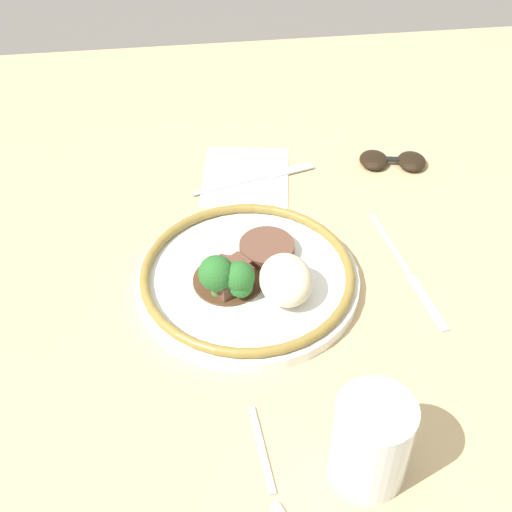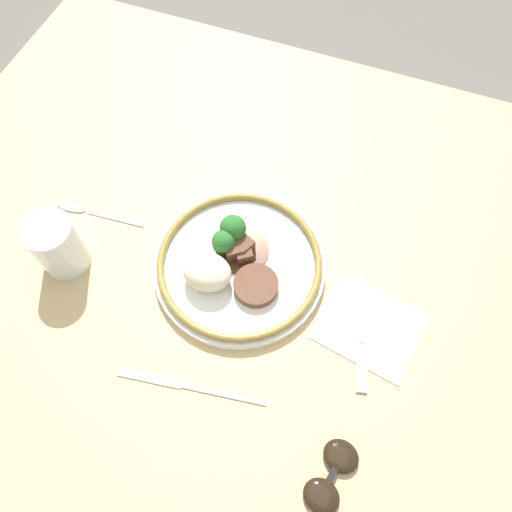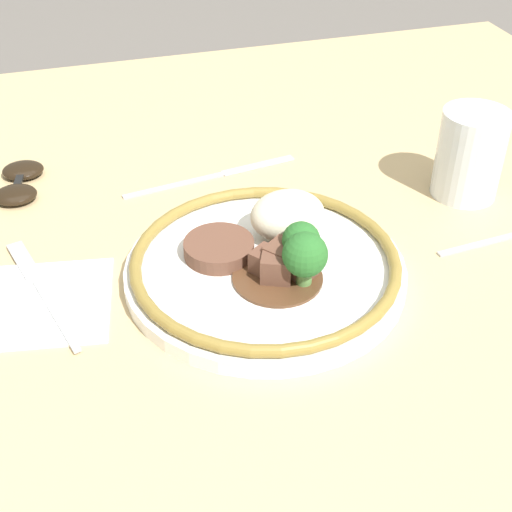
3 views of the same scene
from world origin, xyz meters
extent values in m
plane|color=#5B5651|center=(0.00, 0.00, 0.00)|extent=(8.00, 8.00, 0.00)
cube|color=tan|center=(0.00, 0.00, 0.02)|extent=(1.27, 1.13, 0.03)
cube|color=white|center=(-0.20, -0.02, 0.03)|extent=(0.16, 0.15, 0.00)
cylinder|color=white|center=(0.02, -0.04, 0.04)|extent=(0.28, 0.28, 0.02)
torus|color=olive|center=(0.02, -0.04, 0.05)|extent=(0.26, 0.26, 0.01)
ellipsoid|color=beige|center=(0.05, 0.00, 0.07)|extent=(0.08, 0.06, 0.05)
cylinder|color=brown|center=(-0.02, -0.01, 0.05)|extent=(0.07, 0.07, 0.02)
cylinder|color=#51331E|center=(0.02, -0.07, 0.05)|extent=(0.09, 0.09, 0.00)
cube|color=brown|center=(0.03, -0.05, 0.06)|extent=(0.03, 0.03, 0.02)
cube|color=brown|center=(0.02, -0.05, 0.06)|extent=(0.04, 0.04, 0.03)
cube|color=brown|center=(0.03, -0.06, 0.06)|extent=(0.03, 0.03, 0.02)
cube|color=brown|center=(0.02, -0.07, 0.06)|extent=(0.04, 0.04, 0.03)
cube|color=brown|center=(0.03, -0.06, 0.06)|extent=(0.04, 0.04, 0.03)
cube|color=brown|center=(0.05, -0.07, 0.06)|extent=(0.03, 0.03, 0.02)
cylinder|color=#568442|center=(0.04, -0.08, 0.06)|extent=(0.01, 0.01, 0.02)
sphere|color=#286628|center=(0.04, -0.08, 0.08)|extent=(0.04, 0.04, 0.04)
cylinder|color=#568442|center=(0.05, -0.05, 0.05)|extent=(0.01, 0.01, 0.02)
sphere|color=#286628|center=(0.05, -0.05, 0.08)|extent=(0.04, 0.04, 0.04)
cylinder|color=#568442|center=(0.04, -0.08, 0.05)|extent=(0.01, 0.01, 0.02)
sphere|color=#286628|center=(0.04, -0.08, 0.07)|extent=(0.03, 0.03, 0.03)
cylinder|color=#568442|center=(0.05, -0.05, 0.05)|extent=(0.01, 0.01, 0.01)
sphere|color=#286628|center=(0.05, -0.05, 0.07)|extent=(0.03, 0.03, 0.03)
cylinder|color=yellow|center=(0.29, 0.04, 0.07)|extent=(0.07, 0.07, 0.07)
cylinder|color=silver|center=(0.29, 0.04, 0.08)|extent=(0.08, 0.08, 0.10)
cube|color=#ADADB2|center=(-0.18, -0.04, 0.03)|extent=(0.04, 0.11, 0.00)
cube|color=#ADADB2|center=(-0.21, 0.05, 0.03)|extent=(0.03, 0.07, 0.00)
cube|color=#ADADB2|center=(-0.03, 0.16, 0.03)|extent=(0.13, 0.03, 0.00)
cube|color=#ADADB2|center=(0.08, 0.17, 0.03)|extent=(0.10, 0.03, 0.00)
cube|color=#ADADB2|center=(0.25, -0.05, 0.03)|extent=(0.10, 0.02, 0.00)
ellipsoid|color=black|center=(-0.21, 0.18, 0.04)|extent=(0.06, 0.05, 0.02)
ellipsoid|color=black|center=(-0.20, 0.23, 0.04)|extent=(0.06, 0.05, 0.02)
cube|color=black|center=(-0.21, 0.20, 0.04)|extent=(0.01, 0.02, 0.00)
camera|label=1|loc=(0.64, -0.11, 0.66)|focal=50.00mm
camera|label=2|loc=(-0.13, 0.28, 0.76)|focal=35.00mm
camera|label=3|loc=(-0.15, -0.57, 0.47)|focal=50.00mm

